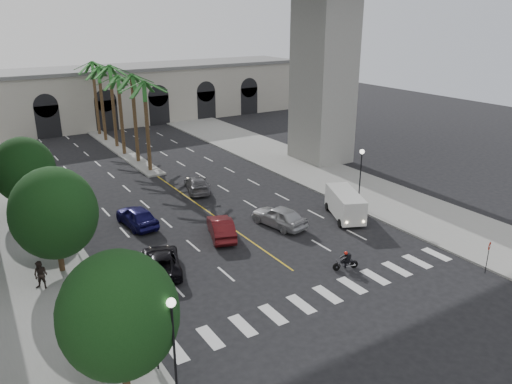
% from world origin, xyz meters
% --- Properties ---
extents(ground, '(140.00, 140.00, 0.00)m').
position_xyz_m(ground, '(0.00, 0.00, 0.00)').
color(ground, black).
rests_on(ground, ground).
extents(sidewalk_left, '(8.00, 100.00, 0.15)m').
position_xyz_m(sidewalk_left, '(-15.00, 15.00, 0.07)').
color(sidewalk_left, gray).
rests_on(sidewalk_left, ground).
extents(sidewalk_right, '(8.00, 100.00, 0.15)m').
position_xyz_m(sidewalk_right, '(15.00, 15.00, 0.07)').
color(sidewalk_right, gray).
rests_on(sidewalk_right, ground).
extents(median, '(2.00, 24.00, 0.20)m').
position_xyz_m(median, '(0.00, 38.00, 0.10)').
color(median, gray).
rests_on(median, ground).
extents(pier_building, '(71.00, 10.50, 8.50)m').
position_xyz_m(pier_building, '(0.00, 55.00, 4.27)').
color(pier_building, '#B5B2A2').
rests_on(pier_building, ground).
extents(palm_a, '(3.20, 3.20, 10.30)m').
position_xyz_m(palm_a, '(0.00, 28.00, 9.10)').
color(palm_a, '#47331E').
rests_on(palm_a, ground).
extents(palm_b, '(3.20, 3.20, 10.60)m').
position_xyz_m(palm_b, '(0.10, 32.00, 9.37)').
color(palm_b, '#47331E').
rests_on(palm_b, ground).
extents(palm_c, '(3.20, 3.20, 10.10)m').
position_xyz_m(palm_c, '(-0.20, 36.00, 8.91)').
color(palm_c, '#47331E').
rests_on(palm_c, ground).
extents(palm_d, '(3.20, 3.20, 10.90)m').
position_xyz_m(palm_d, '(0.15, 40.00, 9.65)').
color(palm_d, '#47331E').
rests_on(palm_d, ground).
extents(palm_e, '(3.20, 3.20, 10.40)m').
position_xyz_m(palm_e, '(-0.10, 44.00, 9.19)').
color(palm_e, '#47331E').
rests_on(palm_e, ground).
extents(palm_f, '(3.20, 3.20, 10.70)m').
position_xyz_m(palm_f, '(0.20, 48.00, 9.46)').
color(palm_f, '#47331E').
rests_on(palm_f, ground).
extents(street_tree_near, '(5.20, 5.20, 6.89)m').
position_xyz_m(street_tree_near, '(-13.00, -3.00, 4.02)').
color(street_tree_near, '#382616').
rests_on(street_tree_near, ground).
extents(street_tree_mid, '(5.44, 5.44, 7.21)m').
position_xyz_m(street_tree_mid, '(-13.00, 10.00, 4.21)').
color(street_tree_mid, '#382616').
rests_on(street_tree_mid, ground).
extents(street_tree_far, '(5.04, 5.04, 6.68)m').
position_xyz_m(street_tree_far, '(-13.00, 22.00, 3.90)').
color(street_tree_far, '#382616').
rests_on(street_tree_far, ground).
extents(lamp_post_left_near, '(0.40, 0.40, 5.35)m').
position_xyz_m(lamp_post_left_near, '(-11.40, -5.00, 3.22)').
color(lamp_post_left_near, black).
rests_on(lamp_post_left_near, ground).
extents(lamp_post_left_far, '(0.40, 0.40, 5.35)m').
position_xyz_m(lamp_post_left_far, '(-11.40, 16.00, 3.22)').
color(lamp_post_left_far, black).
rests_on(lamp_post_left_far, ground).
extents(lamp_post_right, '(0.40, 0.40, 5.35)m').
position_xyz_m(lamp_post_right, '(11.40, 8.00, 3.22)').
color(lamp_post_right, black).
rests_on(lamp_post_right, ground).
extents(traffic_signal_near, '(0.25, 0.18, 3.65)m').
position_xyz_m(traffic_signal_near, '(-11.30, -2.50, 2.51)').
color(traffic_signal_near, black).
rests_on(traffic_signal_near, ground).
extents(traffic_signal_far, '(0.25, 0.18, 3.65)m').
position_xyz_m(traffic_signal_far, '(-11.30, 1.50, 2.51)').
color(traffic_signal_far, black).
rests_on(traffic_signal_far, ground).
extents(motorcycle_rider, '(1.78, 0.66, 1.32)m').
position_xyz_m(motorcycle_rider, '(3.12, 0.32, 0.60)').
color(motorcycle_rider, black).
rests_on(motorcycle_rider, ground).
extents(car_a, '(2.92, 5.22, 1.68)m').
position_xyz_m(car_a, '(3.42, 8.61, 0.84)').
color(car_a, '#ADAEB2').
rests_on(car_a, ground).
extents(car_b, '(3.09, 4.98, 1.55)m').
position_xyz_m(car_b, '(-1.50, 9.24, 0.78)').
color(car_b, '#511013').
rests_on(car_b, ground).
extents(car_c, '(3.84, 5.61, 1.43)m').
position_xyz_m(car_c, '(-7.39, 6.67, 0.71)').
color(car_c, black).
rests_on(car_c, ground).
extents(car_d, '(3.39, 5.30, 1.43)m').
position_xyz_m(car_d, '(1.50, 19.61, 0.71)').
color(car_d, slate).
rests_on(car_d, ground).
extents(car_e, '(2.39, 5.04, 1.66)m').
position_xyz_m(car_e, '(-6.19, 14.70, 0.83)').
color(car_e, '#13104F').
rests_on(car_e, ground).
extents(cargo_van, '(3.92, 5.60, 2.24)m').
position_xyz_m(cargo_van, '(9.00, 7.07, 1.25)').
color(cargo_van, silver).
rests_on(cargo_van, ground).
extents(pedestrian_a, '(0.67, 0.55, 1.56)m').
position_xyz_m(pedestrian_a, '(-13.29, 5.52, 0.93)').
color(pedestrian_a, black).
rests_on(pedestrian_a, sidewalk_left).
extents(pedestrian_b, '(1.13, 1.09, 1.83)m').
position_xyz_m(pedestrian_b, '(-14.54, 8.25, 1.06)').
color(pedestrian_b, black).
rests_on(pedestrian_b, sidewalk_left).
extents(do_not_enter_sign, '(0.53, 0.20, 2.24)m').
position_xyz_m(do_not_enter_sign, '(10.50, -4.98, 1.63)').
color(do_not_enter_sign, black).
rests_on(do_not_enter_sign, ground).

